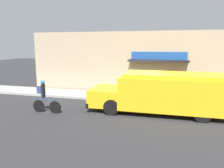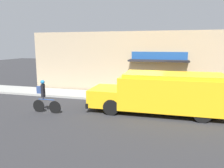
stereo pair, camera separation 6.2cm
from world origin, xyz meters
name	(u,v)px [view 1 (the left image)]	position (x,y,z in m)	size (l,w,h in m)	color
ground_plane	(139,103)	(0.00, 0.00, 0.00)	(70.00, 70.00, 0.00)	#2B2B2D
sidewalk	(142,98)	(0.00, 1.05, 0.07)	(28.00, 2.11, 0.13)	#999993
storefront	(146,63)	(0.03, 2.31, 2.12)	(16.47, 1.12, 4.21)	tan
school_bus	(164,92)	(1.37, -1.38, 1.04)	(6.66, 2.79, 1.98)	yellow
cyclist	(44,97)	(-4.30, -2.94, 0.80)	(1.52, 0.20, 1.64)	black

